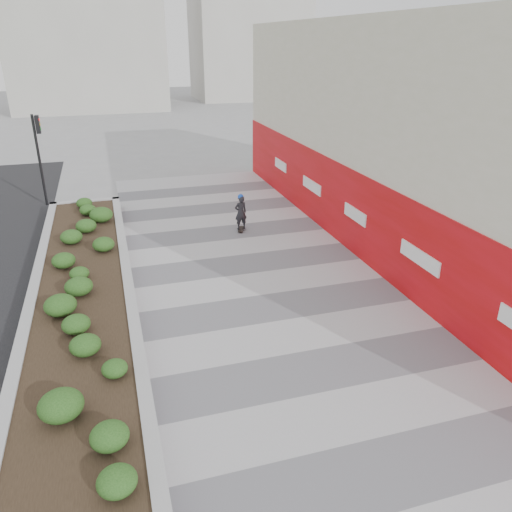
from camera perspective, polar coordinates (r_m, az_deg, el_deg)
The scene contains 8 objects.
ground at distance 11.09m, azimuth 11.41°, elevation -17.85°, with size 160.00×160.00×0.00m, color gray.
walkway at distance 13.23m, azimuth 5.37°, elevation -9.79°, with size 8.00×36.00×0.01m, color #A8A8AD.
building at distance 20.00m, azimuth 18.45°, elevation 12.95°, with size 6.04×24.08×8.00m.
planter at distance 15.78m, azimuth -19.28°, elevation -3.55°, with size 3.00×18.00×0.90m.
traffic_signal_near at distance 25.25m, azimuth -23.56°, elevation 11.38°, with size 0.33×0.28×4.20m.
distant_bldg_north_l at distance 62.24m, azimuth -19.25°, elevation 24.90°, with size 16.00×12.00×20.00m, color #ADAAA3.
manhole_cover at distance 13.40m, azimuth 7.39°, elevation -9.42°, with size 0.44×0.44×0.01m, color #595654.
skateboarder at distance 20.34m, azimuth -1.75°, elevation 5.01°, with size 0.56×0.74×1.57m.
Camera 1 is at (-4.35, -7.18, 7.25)m, focal length 35.00 mm.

